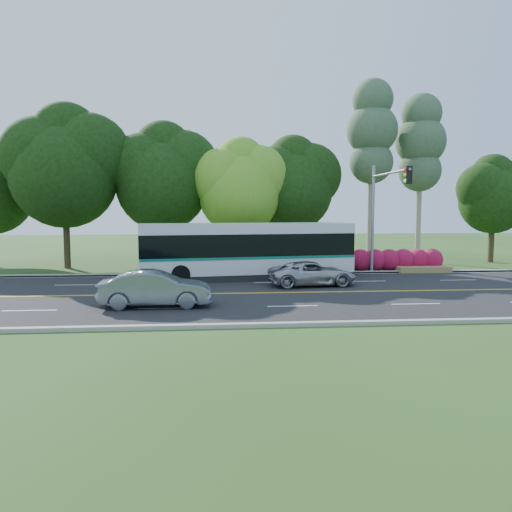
{
  "coord_description": "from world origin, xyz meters",
  "views": [
    {
      "loc": [
        -3.93,
        -24.5,
        4.18
      ],
      "look_at": [
        -1.61,
        2.0,
        1.68
      ],
      "focal_mm": 35.0,
      "sensor_mm": 36.0,
      "label": 1
    }
  ],
  "objects": [
    {
      "name": "bougainvillea_hedge",
      "position": [
        7.18,
        8.15,
        0.72
      ],
      "size": [
        9.5,
        2.25,
        1.5
      ],
      "color": "maroon",
      "rests_on": "ground"
    },
    {
      "name": "sedan",
      "position": [
        -6.37,
        -3.15,
        0.8
      ],
      "size": [
        4.75,
        1.71,
        1.56
      ],
      "primitive_type": "imported",
      "rotation": [
        0.0,
        0.0,
        1.58
      ],
      "color": "slate",
      "rests_on": "road"
    },
    {
      "name": "transit_bus",
      "position": [
        -1.88,
        5.27,
        1.66
      ],
      "size": [
        12.94,
        4.43,
        3.32
      ],
      "rotation": [
        0.0,
        0.0,
        0.14
      ],
      "color": "silver",
      "rests_on": "road"
    },
    {
      "name": "curb_north",
      "position": [
        0.0,
        7.15,
        0.07
      ],
      "size": [
        60.0,
        0.3,
        0.15
      ],
      "primitive_type": "cube",
      "color": "#A09B90",
      "rests_on": "ground"
    },
    {
      "name": "suv",
      "position": [
        1.49,
        2.16,
        0.68
      ],
      "size": [
        4.97,
        2.7,
        1.32
      ],
      "primitive_type": "imported",
      "rotation": [
        0.0,
        0.0,
        1.68
      ],
      "color": "#ADAFB2",
      "rests_on": "road"
    },
    {
      "name": "lane_markings",
      "position": [
        -0.09,
        0.0,
        0.02
      ],
      "size": [
        57.6,
        13.82,
        0.0
      ],
      "color": "gold",
      "rests_on": "road"
    },
    {
      "name": "ground",
      "position": [
        0.0,
        0.0,
        0.0
      ],
      "size": [
        120.0,
        120.0,
        0.0
      ],
      "primitive_type": "plane",
      "color": "#284617",
      "rests_on": "ground"
    },
    {
      "name": "road",
      "position": [
        0.0,
        0.0,
        0.01
      ],
      "size": [
        60.0,
        14.0,
        0.02
      ],
      "primitive_type": "cube",
      "color": "black",
      "rests_on": "ground"
    },
    {
      "name": "traffic_signal",
      "position": [
        6.49,
        5.4,
        4.67
      ],
      "size": [
        0.42,
        6.1,
        7.0
      ],
      "color": "gray",
      "rests_on": "ground"
    },
    {
      "name": "grass_verge",
      "position": [
        0.0,
        9.0,
        0.05
      ],
      "size": [
        60.0,
        4.0,
        0.1
      ],
      "primitive_type": "cube",
      "color": "#284617",
      "rests_on": "ground"
    },
    {
      "name": "curb_south",
      "position": [
        0.0,
        -7.15,
        0.07
      ],
      "size": [
        60.0,
        0.3,
        0.15
      ],
      "primitive_type": "cube",
      "color": "#A09B90",
      "rests_on": "ground"
    },
    {
      "name": "tree_row",
      "position": [
        -5.15,
        12.13,
        6.73
      ],
      "size": [
        44.7,
        9.1,
        13.84
      ],
      "color": "black",
      "rests_on": "ground"
    }
  ]
}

